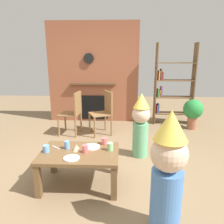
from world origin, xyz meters
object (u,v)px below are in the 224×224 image
object	(u,v)px
paper_cup_far_right	(105,141)
child_in_pink	(141,124)
paper_plate_front	(72,158)
paper_cup_far_left	(85,149)
dining_chair_middle	(104,110)
coffee_table	(80,157)
birthday_cake_slice	(76,147)
child_with_cone_hat	(168,171)
paper_plate_rear	(92,147)
dining_chair_left	(74,111)
paper_cup_near_right	(67,145)
paper_cup_center	(110,147)
paper_cup_near_left	(46,149)
bookshelf	(171,87)
potted_plant_tall	(193,111)

from	to	relation	value
paper_cup_far_right	child_in_pink	size ratio (longest dim) A/B	0.09
paper_plate_front	paper_cup_far_left	bearing A→B (deg)	52.26
paper_cup_far_right	dining_chair_middle	xyz separation A→B (m)	(-0.13, 1.63, 0.02)
coffee_table	birthday_cake_slice	xyz separation A→B (m)	(-0.04, 0.04, 0.11)
child_with_cone_hat	dining_chair_middle	bearing A→B (deg)	-35.61
paper_plate_rear	dining_chair_middle	bearing A→B (deg)	88.97
paper_plate_rear	dining_chair_left	bearing A→B (deg)	109.59
paper_cup_near_right	paper_cup_center	xyz separation A→B (m)	(0.55, -0.03, -0.00)
paper_cup_far_right	dining_chair_left	world-z (taller)	dining_chair_left
paper_cup_near_left	child_with_cone_hat	distance (m)	1.51
bookshelf	paper_cup_center	world-z (taller)	bookshelf
coffee_table	dining_chair_middle	xyz separation A→B (m)	(0.16, 1.88, 0.14)
child_with_cone_hat	potted_plant_tall	xyz separation A→B (m)	(1.20, 3.00, -0.20)
paper_cup_near_left	paper_cup_near_right	bearing A→B (deg)	24.63
paper_cup_far_right	dining_chair_left	distance (m)	1.73
paper_plate_front	birthday_cake_slice	distance (m)	0.22
bookshelf	paper_cup_far_left	world-z (taller)	bookshelf
paper_cup_near_right	paper_plate_front	distance (m)	0.30
dining_chair_left	dining_chair_middle	size ratio (longest dim) A/B	1.00
paper_plate_front	paper_cup_center	bearing A→B (deg)	29.39
paper_plate_front	paper_plate_rear	xyz separation A→B (m)	(0.19, 0.33, 0.00)
bookshelf	paper_plate_rear	xyz separation A→B (m)	(-1.57, -2.55, -0.44)
paper_cup_near_right	birthday_cake_slice	bearing A→B (deg)	-20.65
paper_plate_front	child_in_pink	size ratio (longest dim) A/B	0.18
paper_plate_rear	birthday_cake_slice	bearing A→B (deg)	-149.03
paper_plate_front	birthday_cake_slice	xyz separation A→B (m)	(0.01, 0.22, 0.03)
birthday_cake_slice	paper_plate_front	bearing A→B (deg)	-93.43
coffee_table	paper_plate_rear	xyz separation A→B (m)	(0.13, 0.14, 0.08)
child_in_pink	dining_chair_middle	xyz separation A→B (m)	(-0.66, 1.02, -0.04)
paper_cup_far_right	coffee_table	bearing A→B (deg)	-139.49
paper_cup_near_right	dining_chair_left	distance (m)	1.75
bookshelf	paper_plate_front	bearing A→B (deg)	-121.38
coffee_table	dining_chair_middle	world-z (taller)	dining_chair_middle
paper_cup_near_left	child_in_pink	distance (m)	1.52
potted_plant_tall	dining_chair_middle	bearing A→B (deg)	-168.64
paper_plate_rear	paper_cup_far_left	bearing A→B (deg)	-109.99
dining_chair_left	child_in_pink	bearing A→B (deg)	150.77
paper_plate_rear	coffee_table	bearing A→B (deg)	-133.21
bookshelf	paper_cup_center	bearing A→B (deg)	-116.66
paper_cup_far_right	child_in_pink	xyz separation A→B (m)	(0.53, 0.61, 0.06)
paper_cup_near_left	paper_plate_front	distance (m)	0.39
paper_cup_far_right	paper_cup_near_right	bearing A→B (deg)	-160.43
paper_cup_far_right	bookshelf	bearing A→B (deg)	60.07
paper_cup_near_right	paper_cup_far_right	distance (m)	0.50
paper_cup_near_left	paper_cup_near_right	distance (m)	0.26
birthday_cake_slice	coffee_table	bearing A→B (deg)	-39.09
child_with_cone_hat	dining_chair_middle	distance (m)	2.72
birthday_cake_slice	child_in_pink	size ratio (longest dim) A/B	0.10
child_in_pink	child_with_cone_hat	bearing A→B (deg)	47.27
paper_cup_near_right	paper_cup_far_right	bearing A→B (deg)	19.57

